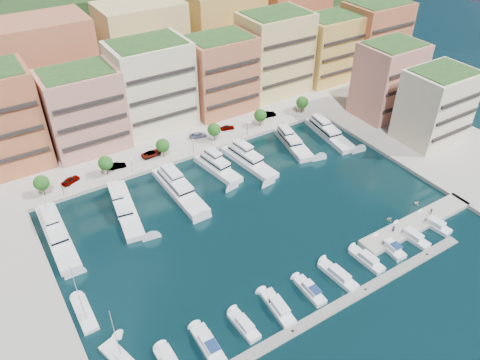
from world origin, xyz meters
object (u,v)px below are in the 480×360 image
at_px(tree_1, 105,163).
at_px(cruiser_2, 244,326).
at_px(yacht_3, 216,166).
at_px(sailboat_0, 122,360).
at_px(tender_3, 416,203).
at_px(cruiser_8, 412,237).
at_px(lamppost_1, 131,163).
at_px(car_5, 268,114).
at_px(tree_2, 163,145).
at_px(car_3, 198,135).
at_px(yacht_5, 292,141).
at_px(lamppost_3, 248,126).
at_px(car_4, 227,127).
at_px(yacht_2, 178,187).
at_px(person_1, 431,211).
at_px(lamppost_2, 193,144).
at_px(yacht_0, 56,232).
at_px(yacht_6, 328,132).
at_px(tree_3, 214,130).
at_px(cruiser_9, 434,225).
at_px(cruiser_4, 310,291).
at_px(cruiser_3, 278,308).
at_px(lamppost_4, 296,111).
at_px(tree_5, 302,102).
at_px(lamppost_0, 61,186).
at_px(cruiser_1, 208,345).
at_px(person_0, 393,229).
at_px(tree_0, 41,183).
at_px(tender_1, 389,219).
at_px(sailboat_1, 85,314).
at_px(yacht_1, 124,207).
at_px(car_1, 117,166).
at_px(car_2, 151,154).
at_px(tree_4, 260,115).
at_px(cruiser_7, 391,248).
at_px(car_0, 71,180).
at_px(yacht_4, 247,160).

distance_m(tree_1, cruiser_2, 58.45).
relative_size(yacht_3, sailboat_0, 1.25).
xyz_separation_m(yacht_3, tender_3, (34.02, -38.52, -0.82)).
bearing_deg(sailboat_0, cruiser_8, -4.72).
xyz_separation_m(lamppost_1, car_5, (47.52, 5.84, -1.99)).
bearing_deg(yacht_3, sailboat_0, -135.87).
bearing_deg(yacht_3, tender_3, -48.55).
xyz_separation_m(tree_2, yacht_3, (9.84, -11.88, -3.53)).
bearing_deg(car_3, yacht_5, -115.93).
height_order(lamppost_3, car_4, lamppost_3).
height_order(yacht_2, sailboat_0, sailboat_0).
distance_m(car_4, person_1, 62.29).
bearing_deg(lamppost_1, lamppost_2, 0.00).
xyz_separation_m(lamppost_2, yacht_0, (-41.35, -13.05, -2.62)).
relative_size(cruiser_2, person_1, 4.58).
xyz_separation_m(yacht_6, cruiser_8, (-13.73, -44.22, -0.66)).
relative_size(tree_3, car_4, 1.34).
relative_size(lamppost_3, car_3, 0.83).
bearing_deg(cruiser_9, cruiser_4, -179.98).
bearing_deg(cruiser_8, cruiser_3, -179.99).
bearing_deg(lamppost_4, tree_5, 29.90).
xyz_separation_m(tree_2, lamppost_3, (26.00, -2.30, -0.92)).
height_order(lamppost_0, cruiser_4, lamppost_0).
bearing_deg(cruiser_9, cruiser_8, -179.95).
bearing_deg(cruiser_1, lamppost_1, 81.51).
xyz_separation_m(cruiser_3, tender_3, (47.16, 7.70, -0.15)).
relative_size(cruiser_9, person_0, 4.71).
bearing_deg(yacht_0, tree_2, 24.71).
distance_m(tree_0, tender_1, 83.36).
bearing_deg(yacht_2, tender_3, -37.25).
bearing_deg(sailboat_1, tree_5, 25.77).
distance_m(lamppost_2, yacht_0, 43.44).
bearing_deg(car_3, tree_0, 107.34).
distance_m(yacht_1, yacht_2, 14.21).
relative_size(tree_5, car_1, 1.28).
bearing_deg(lamppost_3, lamppost_2, 180.00).
height_order(lamppost_3, car_2, lamppost_3).
bearing_deg(lamppost_4, lamppost_3, 180.00).
height_order(tree_4, lamppost_4, tree_4).
distance_m(tree_0, cruiser_7, 82.69).
distance_m(lamppost_4, yacht_6, 12.25).
xyz_separation_m(yacht_2, car_1, (-9.66, 16.48, 0.52)).
height_order(yacht_2, cruiser_3, yacht_2).
height_order(tree_5, car_0, tree_5).
bearing_deg(car_3, lamppost_2, 154.81).
bearing_deg(cruiser_9, cruiser_7, -179.97).
relative_size(tender_1, person_0, 0.86).
xyz_separation_m(tree_3, sailboat_0, (-48.22, -52.69, -4.43)).
bearing_deg(lamppost_2, yacht_4, -46.55).
xyz_separation_m(cruiser_4, person_0, (26.10, 3.09, 1.31)).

